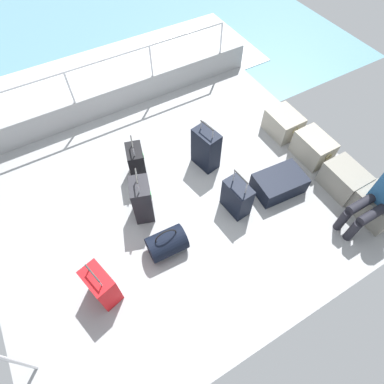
% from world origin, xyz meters
% --- Properties ---
extents(ground_plane, '(4.40, 5.20, 0.06)m').
position_xyz_m(ground_plane, '(0.00, 0.00, -0.03)').
color(ground_plane, '#939699').
extents(gunwale_port, '(0.06, 5.20, 0.45)m').
position_xyz_m(gunwale_port, '(-2.17, 0.00, 0.23)').
color(gunwale_port, '#939699').
rests_on(gunwale_port, ground_plane).
extents(railing_port, '(0.04, 4.20, 1.02)m').
position_xyz_m(railing_port, '(-2.17, 0.00, 0.78)').
color(railing_port, silver).
rests_on(railing_port, ground_plane).
extents(sea_wake, '(12.00, 12.00, 0.01)m').
position_xyz_m(sea_wake, '(-3.60, 0.00, -0.34)').
color(sea_wake, '#598C9E').
rests_on(sea_wake, ground_plane).
extents(cargo_crate_0, '(0.58, 0.44, 0.37)m').
position_xyz_m(cargo_crate_0, '(-0.30, 2.12, 0.19)').
color(cargo_crate_0, '#9E9989').
rests_on(cargo_crate_0, ground_plane).
extents(cargo_crate_1, '(0.61, 0.39, 0.41)m').
position_xyz_m(cargo_crate_1, '(0.36, 2.16, 0.20)').
color(cargo_crate_1, '#9E9989').
rests_on(cargo_crate_1, ground_plane).
extents(cargo_crate_2, '(0.61, 0.42, 0.40)m').
position_xyz_m(cargo_crate_2, '(1.03, 2.13, 0.20)').
color(cargo_crate_2, gray).
rests_on(cargo_crate_2, ground_plane).
extents(cargo_crate_3, '(0.60, 0.43, 0.38)m').
position_xyz_m(cargo_crate_3, '(1.60, 2.18, 0.19)').
color(cargo_crate_3, gray).
rests_on(cargo_crate_3, ground_plane).
extents(passenger_seated, '(0.34, 0.66, 1.08)m').
position_xyz_m(passenger_seated, '(1.60, 1.99, 0.56)').
color(passenger_seated, '#26598C').
rests_on(passenger_seated, ground_plane).
extents(suitcase_0, '(0.41, 0.35, 0.85)m').
position_xyz_m(suitcase_0, '(-0.01, -0.54, 0.33)').
color(suitcase_0, black).
rests_on(suitcase_0, ground_plane).
extents(suitcase_1, '(0.44, 0.31, 0.81)m').
position_xyz_m(suitcase_1, '(-0.35, 0.66, 0.33)').
color(suitcase_1, black).
rests_on(suitcase_1, ground_plane).
extents(suitcase_2, '(0.52, 0.74, 0.28)m').
position_xyz_m(suitcase_2, '(0.60, 1.32, 0.14)').
color(suitcase_2, black).
rests_on(suitcase_2, ground_plane).
extents(suitcase_3, '(0.44, 0.33, 0.67)m').
position_xyz_m(suitcase_3, '(0.78, -1.42, 0.27)').
color(suitcase_3, red).
rests_on(suitcase_3, ground_plane).
extents(suitcase_4, '(0.42, 0.27, 0.73)m').
position_xyz_m(suitcase_4, '(0.56, 0.60, 0.26)').
color(suitcase_4, black).
rests_on(suitcase_4, ground_plane).
extents(suitcase_5, '(0.40, 0.31, 0.74)m').
position_xyz_m(suitcase_5, '(-0.65, -0.33, 0.29)').
color(suitcase_5, black).
rests_on(suitcase_5, ground_plane).
extents(duffel_bag, '(0.36, 0.49, 0.49)m').
position_xyz_m(duffel_bag, '(0.64, -0.52, 0.17)').
color(duffel_bag, black).
rests_on(duffel_bag, ground_plane).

